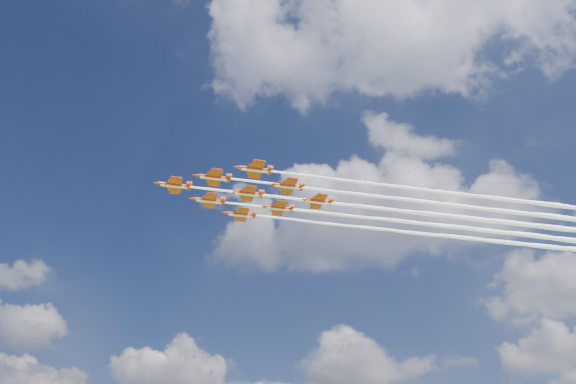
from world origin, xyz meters
name	(u,v)px	position (x,y,z in m)	size (l,w,h in m)	color
jet_lead	(395,210)	(30.98, 18.46, 84.24)	(116.24, 72.60, 2.61)	red
jet_row2_port	(436,203)	(42.95, 18.35, 84.24)	(116.24, 72.60, 2.61)	red
jet_row2_starb	(418,223)	(36.35, 29.16, 84.24)	(116.24, 72.60, 2.61)	red
jet_row3_port	(479,196)	(54.92, 18.23, 84.24)	(116.24, 72.60, 2.61)	red
jet_row3_centre	(458,217)	(48.31, 29.05, 84.24)	(116.24, 72.60, 2.61)	red
jet_row3_starb	(439,235)	(41.71, 39.86, 84.24)	(116.24, 72.60, 2.61)	red
jet_row4_port	(499,211)	(60.28, 28.93, 84.24)	(116.24, 72.60, 2.61)	red
jet_row4_starb	(478,230)	(53.68, 39.75, 84.24)	(116.24, 72.60, 2.61)	red
jet_tail	(518,224)	(65.65, 39.63, 84.24)	(116.24, 72.60, 2.61)	red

